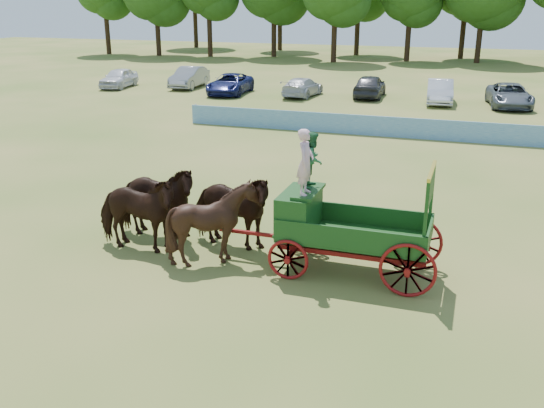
% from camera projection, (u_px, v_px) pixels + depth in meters
% --- Properties ---
extents(ground, '(160.00, 160.00, 0.00)m').
position_uv_depth(ground, '(390.00, 299.00, 14.61)').
color(ground, olive).
rests_on(ground, ground).
extents(horse_lead_left, '(2.72, 1.27, 2.29)m').
position_uv_depth(horse_lead_left, '(136.00, 213.00, 17.01)').
color(horse_lead_left, black).
rests_on(horse_lead_left, ground).
extents(horse_lead_right, '(2.77, 1.38, 2.29)m').
position_uv_depth(horse_lead_right, '(156.00, 201.00, 17.99)').
color(horse_lead_right, black).
rests_on(horse_lead_right, ground).
extents(horse_wheel_left, '(2.34, 2.15, 2.29)m').
position_uv_depth(horse_wheel_left, '(215.00, 223.00, 16.27)').
color(horse_wheel_left, black).
rests_on(horse_wheel_left, ground).
extents(horse_wheel_right, '(2.82, 1.52, 2.29)m').
position_uv_depth(horse_wheel_right, '(230.00, 210.00, 17.26)').
color(horse_wheel_right, black).
rests_on(horse_wheel_right, ground).
extents(farm_dray, '(5.99, 2.00, 3.83)m').
position_uv_depth(farm_dray, '(327.00, 211.00, 15.72)').
color(farm_dray, maroon).
rests_on(farm_dray, ground).
extents(sponsor_banner, '(26.00, 0.08, 1.05)m').
position_uv_depth(sponsor_banner, '(423.00, 129.00, 30.86)').
color(sponsor_banner, '#1F69AB').
rests_on(sponsor_banner, ground).
extents(parked_cars, '(36.35, 7.40, 1.64)m').
position_uv_depth(parked_cars, '(351.00, 87.00, 43.42)').
color(parked_cars, silver).
rests_on(parked_cars, ground).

